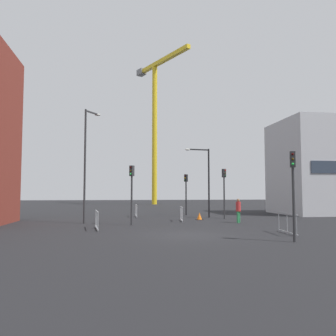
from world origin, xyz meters
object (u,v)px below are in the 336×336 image
(traffic_light_verge, at_px, (132,185))
(traffic_light_near, at_px, (186,188))
(traffic_light_median, at_px, (224,185))
(traffic_cone_striped, at_px, (199,216))
(construction_crane, at_px, (155,112))
(streetlamp_short, at_px, (205,175))
(traffic_light_island, at_px, (293,181))
(streetlamp_tall, at_px, (87,157))
(pedestrian_walking, at_px, (238,209))

(traffic_light_verge, xyz_separation_m, traffic_light_near, (5.45, 9.34, -0.05))
(traffic_light_median, bearing_deg, traffic_cone_striped, -161.40)
(traffic_light_median, bearing_deg, construction_crane, 93.83)
(streetlamp_short, height_order, traffic_light_island, streetlamp_short)
(construction_crane, distance_m, streetlamp_short, 35.13)
(traffic_light_verge, relative_size, traffic_light_island, 0.99)
(traffic_light_island, bearing_deg, construction_crane, 91.64)
(traffic_light_median, height_order, traffic_light_near, traffic_light_median)
(streetlamp_tall, height_order, traffic_light_verge, streetlamp_tall)
(streetlamp_tall, xyz_separation_m, traffic_cone_striped, (8.59, 1.93, -4.40))
(streetlamp_short, xyz_separation_m, traffic_light_island, (0.30, -14.84, -0.97))
(streetlamp_short, relative_size, traffic_light_island, 1.49)
(construction_crane, bearing_deg, streetlamp_short, -88.15)
(construction_crane, distance_m, streetlamp_tall, 39.62)
(streetlamp_tall, height_order, traffic_light_median, streetlamp_tall)
(traffic_light_near, bearing_deg, traffic_light_verge, -120.24)
(construction_crane, height_order, traffic_cone_striped, construction_crane)
(pedestrian_walking, bearing_deg, traffic_light_near, 103.94)
(traffic_light_near, xyz_separation_m, traffic_cone_striped, (0.01, -5.56, -2.34))
(traffic_light_median, distance_m, pedestrian_walking, 4.22)
(streetlamp_tall, bearing_deg, construction_crane, 76.86)
(traffic_light_near, xyz_separation_m, pedestrian_walking, (2.14, -8.63, -1.61))
(streetlamp_tall, distance_m, traffic_light_near, 11.57)
(traffic_light_near, distance_m, traffic_light_island, 18.21)
(traffic_light_verge, height_order, traffic_cone_striped, traffic_light_verge)
(traffic_light_near, bearing_deg, pedestrian_walking, -76.06)
(streetlamp_tall, xyz_separation_m, pedestrian_walking, (10.72, -1.14, -3.67))
(streetlamp_tall, relative_size, pedestrian_walking, 4.71)
(traffic_light_median, relative_size, traffic_light_verge, 1.04)
(streetlamp_short, height_order, pedestrian_walking, streetlamp_short)
(construction_crane, relative_size, traffic_cone_striped, 46.01)
(traffic_light_verge, relative_size, traffic_cone_striped, 6.99)
(traffic_cone_striped, bearing_deg, traffic_light_island, -83.91)
(traffic_cone_striped, bearing_deg, construction_crane, 90.02)
(traffic_cone_striped, bearing_deg, streetlamp_short, 64.94)
(streetlamp_short, relative_size, traffic_light_near, 1.53)
(construction_crane, distance_m, pedestrian_walking, 41.08)
(traffic_light_island, xyz_separation_m, pedestrian_walking, (0.78, 9.54, -1.68))
(streetlamp_tall, bearing_deg, streetlamp_short, 23.36)
(traffic_light_island, distance_m, traffic_cone_striped, 12.91)
(pedestrian_walking, bearing_deg, traffic_light_median, 87.86)
(streetlamp_tall, xyz_separation_m, traffic_light_island, (9.94, -10.68, -1.99))
(traffic_light_median, relative_size, traffic_cone_striped, 7.26)
(streetlamp_short, xyz_separation_m, traffic_cone_striped, (-1.04, -2.23, -3.38))
(streetlamp_short, height_order, traffic_light_near, streetlamp_short)
(traffic_light_island, height_order, traffic_cone_striped, traffic_light_island)
(construction_crane, xyz_separation_m, streetlamp_short, (1.05, -32.61, -13.03))
(traffic_light_median, bearing_deg, traffic_light_verge, -149.52)
(pedestrian_walking, height_order, traffic_cone_striped, pedestrian_walking)
(construction_crane, bearing_deg, traffic_cone_striped, -89.98)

